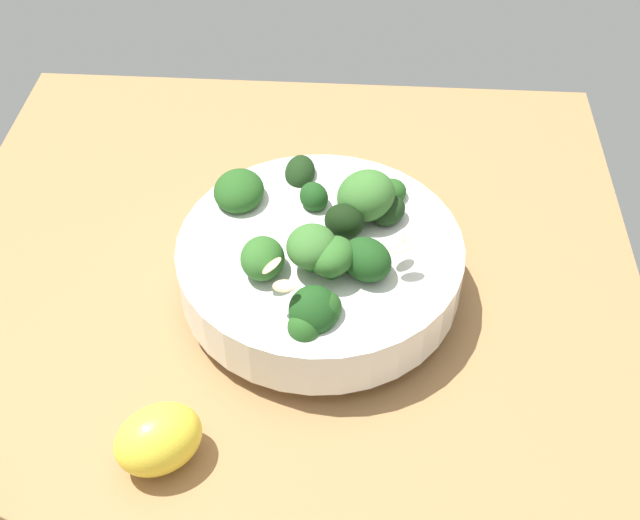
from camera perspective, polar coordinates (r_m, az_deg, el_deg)
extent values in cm
cube|color=#996D42|center=(70.94, -2.56, -2.85)|extent=(61.40, 61.40, 4.71)
cylinder|color=white|center=(67.71, 0.00, -1.94)|extent=(12.65, 12.65, 1.45)
cylinder|color=white|center=(65.60, 0.00, -0.23)|extent=(22.99, 22.99, 4.35)
cylinder|color=silver|center=(64.34, 0.00, 0.88)|extent=(19.17, 19.17, 0.80)
cylinder|color=#2F662B|center=(66.55, 3.19, 3.32)|extent=(2.12, 2.06, 1.98)
ellipsoid|color=#386B2B|center=(65.28, 3.26, 4.57)|extent=(4.93, 5.94, 5.56)
cylinder|color=#2F662B|center=(71.10, -1.40, 5.39)|extent=(1.48, 1.37, 1.04)
ellipsoid|color=black|center=(70.26, -1.42, 6.21)|extent=(3.95, 3.19, 3.53)
cylinder|color=#589D47|center=(62.45, -4.00, -0.99)|extent=(1.80, 1.80, 1.64)
ellipsoid|color=#2D6023|center=(61.21, -4.08, 0.12)|extent=(4.63, 4.84, 4.16)
cylinder|color=#2F662B|center=(59.17, -1.14, -5.76)|extent=(1.25, 1.29, 1.74)
ellipsoid|color=#23511C|center=(57.97, -1.16, -4.79)|extent=(3.84, 3.31, 3.15)
cylinder|color=#589D47|center=(69.06, -5.64, 3.70)|extent=(2.05, 2.27, 1.75)
ellipsoid|color=#23511C|center=(67.83, -5.75, 4.89)|extent=(4.77, 4.29, 3.06)
cylinder|color=#2F662B|center=(62.31, 3.22, -1.14)|extent=(1.99, 2.10, 1.53)
ellipsoid|color=#194216|center=(60.99, 3.29, 0.04)|extent=(6.07, 5.71, 4.37)
cylinder|color=#4A8F3C|center=(66.71, 4.76, 2.60)|extent=(1.59, 1.44, 1.39)
ellipsoid|color=black|center=(65.76, 4.84, 3.51)|extent=(4.16, 3.95, 2.42)
cylinder|color=#2F662B|center=(61.53, 0.86, -0.76)|extent=(1.72, 1.82, 1.14)
ellipsoid|color=#2D6023|center=(60.41, 0.88, 0.26)|extent=(4.93, 4.48, 4.64)
cylinder|color=#4A8F3C|center=(67.77, -0.43, 3.72)|extent=(1.47, 1.38, 1.19)
ellipsoid|color=#194216|center=(66.97, -0.44, 4.49)|extent=(4.03, 3.60, 3.48)
cylinder|color=#4A8F3C|center=(59.69, 0.07, -4.58)|extent=(1.92, 1.47, 1.94)
ellipsoid|color=#23511C|center=(58.45, 0.07, -3.55)|extent=(4.32, 4.37, 2.94)
cylinder|color=#4A8F3C|center=(64.78, 1.70, 1.86)|extent=(1.43, 1.24, 1.51)
ellipsoid|color=black|center=(63.77, 1.73, 2.81)|extent=(4.49, 4.34, 3.73)
cylinder|color=#589D47|center=(69.29, 4.85, 3.79)|extent=(1.36, 1.42, 1.73)
ellipsoid|color=#23511C|center=(68.28, 4.93, 4.76)|extent=(4.32, 4.36, 3.53)
cylinder|color=#2F662B|center=(61.62, -0.59, -0.10)|extent=(1.90, 1.89, 1.48)
ellipsoid|color=#386B2B|center=(60.47, -0.60, 0.98)|extent=(4.43, 4.41, 3.24)
cylinder|color=#3C7A32|center=(59.66, -0.44, -4.71)|extent=(1.71, 1.68, 1.70)
ellipsoid|color=#194216|center=(58.25, -0.45, -3.55)|extent=(5.50, 5.18, 4.77)
ellipsoid|color=#DBBC84|center=(61.40, 5.47, 1.24)|extent=(2.06, 1.87, 0.77)
ellipsoid|color=#DBBC84|center=(57.00, -2.55, -1.86)|extent=(1.34, 1.89, 1.04)
ellipsoid|color=#DBBC84|center=(60.22, 5.86, 0.84)|extent=(1.54, 1.98, 1.05)
ellipsoid|color=#DBBC84|center=(62.21, 4.17, 0.71)|extent=(2.07, 1.41, 1.33)
ellipsoid|color=#DBBC84|center=(59.36, -3.78, -0.39)|extent=(1.94, 1.92, 1.22)
ellipsoid|color=yellow|center=(57.87, -11.35, -12.31)|extent=(7.53, 7.88, 4.81)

